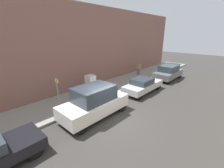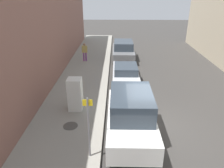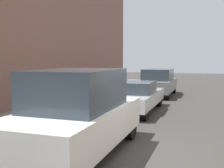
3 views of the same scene
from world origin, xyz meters
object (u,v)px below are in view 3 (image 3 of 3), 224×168
at_px(pedestrian_walking_far, 101,79).
at_px(parked_van_white, 77,113).
at_px(discarded_refrigerator, 29,97).
at_px(parked_suv_gray, 158,82).
at_px(parked_sedan_silver, 136,96).

relative_size(pedestrian_walking_far, parked_van_white, 0.34).
distance_m(discarded_refrigerator, pedestrian_walking_far, 8.64).
xyz_separation_m(parked_van_white, parked_suv_gray, (0.00, 11.83, -0.18)).
bearing_deg(discarded_refrigerator, pedestrian_walking_far, 94.32).
bearing_deg(parked_sedan_silver, parked_suv_gray, 90.00).
bearing_deg(parked_van_white, parked_suv_gray, 90.00).
relative_size(parked_van_white, parked_sedan_silver, 1.03).
height_order(parked_van_white, parked_sedan_silver, parked_van_white).
xyz_separation_m(discarded_refrigerator, parked_suv_gray, (2.85, 9.79, -0.17)).
relative_size(pedestrian_walking_far, parked_suv_gray, 0.36).
distance_m(pedestrian_walking_far, parked_suv_gray, 3.70).
bearing_deg(parked_suv_gray, parked_van_white, -90.00).
xyz_separation_m(pedestrian_walking_far, parked_van_white, (3.50, -10.65, -0.04)).
bearing_deg(parked_suv_gray, pedestrian_walking_far, -161.41).
bearing_deg(discarded_refrigerator, parked_suv_gray, 73.77).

